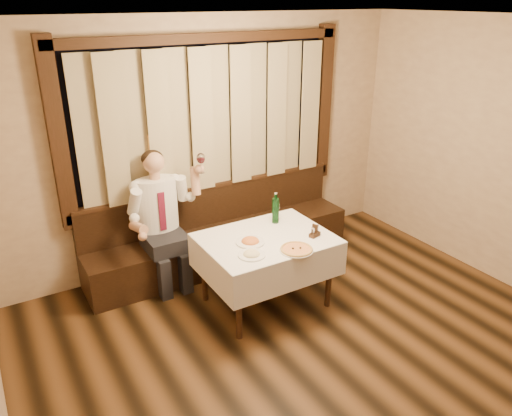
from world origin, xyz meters
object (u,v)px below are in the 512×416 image
pasta_cream (252,252)px  seated_man (161,211)px  cruet_caddy (315,232)px  pasta_red (250,239)px  green_bottle (276,210)px  banquette (221,238)px  dining_table (266,247)px  pizza (296,249)px

pasta_cream → seated_man: bearing=109.7°
cruet_caddy → seated_man: bearing=118.5°
pasta_red → green_bottle: bearing=30.8°
cruet_caddy → seated_man: (-1.16, 1.15, 0.06)m
banquette → cruet_caddy: banquette is taller
dining_table → seated_man: size_ratio=0.85×
banquette → pasta_cream: banquette is taller
green_bottle → pizza: bearing=-105.3°
dining_table → cruet_caddy: cruet_caddy is taller
banquette → green_bottle: 1.00m
pizza → pasta_red: bearing=129.1°
green_bottle → cruet_caddy: (0.16, -0.48, -0.10)m
dining_table → green_bottle: bearing=43.4°
banquette → green_bottle: (0.27, -0.77, 0.59)m
banquette → dining_table: banquette is taller
pasta_cream → cruet_caddy: (0.74, 0.03, 0.01)m
pasta_red → green_bottle: green_bottle is taller
seated_man → pizza: bearing=-57.5°
green_bottle → seated_man: seated_man is taller
pasta_cream → cruet_caddy: bearing=2.2°
pasta_red → banquette: bearing=79.4°
cruet_caddy → dining_table: bearing=135.8°
pizza → pasta_red: 0.46m
banquette → cruet_caddy: size_ratio=24.28×
green_bottle → cruet_caddy: 0.51m
pasta_cream → dining_table: bearing=38.5°
pasta_red → green_bottle: 0.55m
dining_table → pasta_red: (-0.19, -0.02, 0.14)m
banquette → pizza: banquette is taller
dining_table → pasta_red: size_ratio=4.51×
pasta_cream → pizza: bearing=-17.7°
banquette → pasta_red: bearing=-100.6°
green_bottle → pasta_red: bearing=-149.2°
green_bottle → cruet_caddy: bearing=-71.9°
pasta_cream → pasta_red: bearing=62.5°
banquette → seated_man: size_ratio=2.14×
pasta_cream → cruet_caddy: cruet_caddy is taller
dining_table → pasta_cream: pasta_cream is taller
dining_table → green_bottle: 0.45m
green_bottle → seated_man: bearing=146.1°
pasta_cream → banquette: bearing=76.2°
banquette → pasta_red: size_ratio=11.38×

